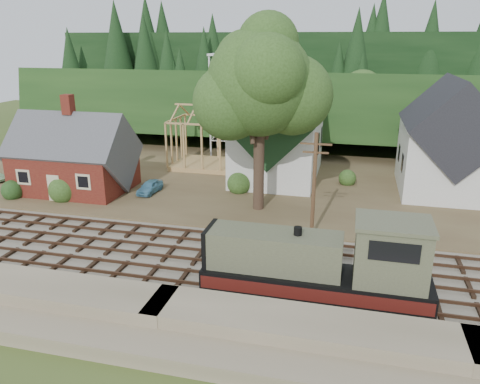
# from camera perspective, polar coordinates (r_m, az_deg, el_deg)

# --- Properties ---
(ground) EXTENTS (140.00, 140.00, 0.00)m
(ground) POSITION_cam_1_polar(r_m,az_deg,el_deg) (31.78, -5.09, -8.27)
(ground) COLOR #384C1E
(ground) RESTS_ON ground
(embankment) EXTENTS (64.00, 5.00, 1.60)m
(embankment) POSITION_cam_1_polar(r_m,az_deg,el_deg) (25.04, -11.63, -16.63)
(embankment) COLOR #7F7259
(embankment) RESTS_ON ground
(railroad_bed) EXTENTS (64.00, 11.00, 0.16)m
(railroad_bed) POSITION_cam_1_polar(r_m,az_deg,el_deg) (31.75, -5.09, -8.14)
(railroad_bed) COLOR #726B5B
(railroad_bed) RESTS_ON ground
(village_flat) EXTENTS (64.00, 26.00, 0.30)m
(village_flat) POSITION_cam_1_polar(r_m,az_deg,el_deg) (47.90, 1.85, 1.27)
(village_flat) COLOR brown
(village_flat) RESTS_ON ground
(hillside) EXTENTS (70.00, 28.96, 12.74)m
(hillside) POSITION_cam_1_polar(r_m,az_deg,el_deg) (70.89, 5.98, 6.67)
(hillside) COLOR #1E3F19
(hillside) RESTS_ON ground
(ridge) EXTENTS (80.00, 20.00, 12.00)m
(ridge) POSITION_cam_1_polar(r_m,az_deg,el_deg) (86.50, 7.52, 8.72)
(ridge) COLOR black
(ridge) RESTS_ON ground
(depot) EXTENTS (10.80, 7.41, 9.00)m
(depot) POSITION_cam_1_polar(r_m,az_deg,el_deg) (46.91, -19.55, 3.72)
(depot) COLOR #581614
(depot) RESTS_ON village_flat
(church) EXTENTS (8.40, 15.17, 13.00)m
(church) POSITION_cam_1_polar(r_m,az_deg,el_deg) (47.94, 4.70, 7.43)
(church) COLOR silver
(church) RESTS_ON village_flat
(farmhouse) EXTENTS (8.40, 10.80, 10.60)m
(farmhouse) POSITION_cam_1_polar(r_m,az_deg,el_deg) (47.50, 24.03, 5.41)
(farmhouse) COLOR silver
(farmhouse) RESTS_ON village_flat
(timber_frame) EXTENTS (8.20, 6.20, 6.99)m
(timber_frame) POSITION_cam_1_polar(r_m,az_deg,el_deg) (52.36, -3.65, 6.24)
(timber_frame) COLOR tan
(timber_frame) RESTS_ON village_flat
(lattice_tower) EXTENTS (3.20, 3.20, 12.12)m
(lattice_tower) POSITION_cam_1_polar(r_m,az_deg,el_deg) (57.11, -1.93, 14.13)
(lattice_tower) COLOR silver
(lattice_tower) RESTS_ON village_flat
(big_tree) EXTENTS (10.90, 8.40, 14.70)m
(big_tree) POSITION_cam_1_polar(r_m,az_deg,el_deg) (37.82, 2.71, 12.27)
(big_tree) COLOR #38281E
(big_tree) RESTS_ON village_flat
(telegraph_pole_near) EXTENTS (2.20, 0.28, 8.00)m
(telegraph_pole_near) POSITION_cam_1_polar(r_m,az_deg,el_deg) (33.60, 9.00, 0.88)
(telegraph_pole_near) COLOR #4C331E
(telegraph_pole_near) RESTS_ON ground
(locomotive) EXTENTS (12.47, 3.12, 4.98)m
(locomotive) POSITION_cam_1_polar(r_m,az_deg,el_deg) (26.67, 10.19, -8.73)
(locomotive) COLOR black
(locomotive) RESTS_ON railroad_bed
(car_blue) EXTENTS (1.60, 3.53, 1.18)m
(car_blue) POSITION_cam_1_polar(r_m,az_deg,el_deg) (44.61, -10.94, 0.63)
(car_blue) COLOR #5699BA
(car_blue) RESTS_ON village_flat
(patio_set) EXTENTS (2.18, 2.18, 2.43)m
(patio_set) POSITION_cam_1_polar(r_m,az_deg,el_deg) (47.91, -23.96, 2.43)
(patio_set) COLOR silver
(patio_set) RESTS_ON village_flat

